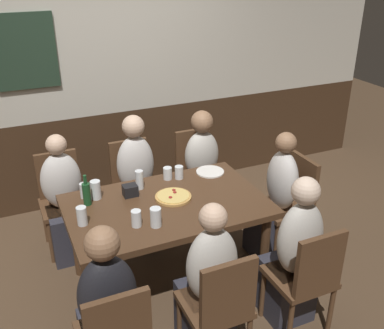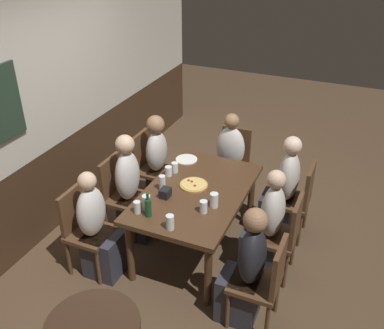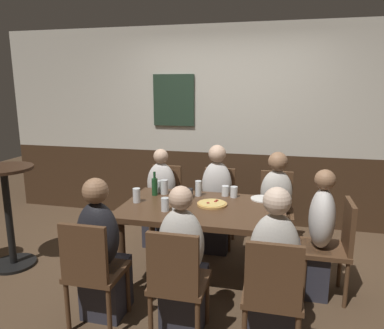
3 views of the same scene
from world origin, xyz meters
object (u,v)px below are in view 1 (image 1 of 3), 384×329
(person_right_far, at_px, (204,177))
(person_mid_near, at_px, (208,290))
(beer_bottle_green, at_px, (87,193))
(condiment_caddy, at_px, (130,190))
(pint_glass_stout, at_px, (84,192))
(highball_clear, at_px, (96,191))
(pint_glass_pale, at_px, (179,173))
(chair_right_near, at_px, (307,276))
(tumbler_water, at_px, (136,219))
(dining_table, at_px, (167,213))
(chair_right_far, at_px, (197,169))
(person_right_near, at_px, (293,262))
(pizza, at_px, (173,197))
(chair_mid_far, at_px, (133,182))
(beer_glass_tall, at_px, (156,218))
(plate_white_large, at_px, (210,172))
(chair_mid_near, at_px, (220,304))
(tumbler_short, at_px, (168,174))
(pint_glass_amber, at_px, (139,181))
(chair_head_east, at_px, (291,200))
(person_mid_far, at_px, (138,188))
(chair_left_far, at_px, (62,196))
(person_head_east, at_px, (275,205))
(person_left_far, at_px, (66,207))
(person_left_near, at_px, (108,319))

(person_right_far, bearing_deg, person_mid_near, -114.36)
(beer_bottle_green, xyz_separation_m, condiment_caddy, (0.33, -0.00, -0.05))
(pint_glass_stout, distance_m, highball_clear, 0.10)
(person_mid_near, relative_size, pint_glass_pale, 10.41)
(chair_right_near, distance_m, tumbler_water, 1.22)
(pint_glass_stout, bearing_deg, dining_table, -32.10)
(chair_right_far, bearing_deg, person_right_near, -90.00)
(chair_right_near, bearing_deg, pizza, 121.66)
(chair_mid_far, bearing_deg, condiment_caddy, -107.87)
(beer_glass_tall, relative_size, plate_white_large, 0.58)
(chair_mid_near, bearing_deg, pizza, 85.37)
(chair_right_near, xyz_separation_m, pint_glass_pale, (-0.41, 1.23, 0.30))
(tumbler_short, relative_size, condiment_caddy, 0.94)
(pint_glass_amber, height_order, beer_glass_tall, pint_glass_amber)
(chair_mid_far, bearing_deg, pizza, -84.77)
(beer_glass_tall, height_order, highball_clear, highball_clear)
(chair_mid_far, distance_m, chair_head_east, 1.47)
(person_mid_far, height_order, tumbler_short, person_mid_far)
(chair_mid_far, relative_size, pint_glass_amber, 5.64)
(chair_left_far, relative_size, highball_clear, 5.93)
(chair_head_east, relative_size, person_head_east, 0.77)
(pint_glass_pale, distance_m, tumbler_short, 0.10)
(person_head_east, bearing_deg, person_left_far, 156.38)
(chair_left_far, bearing_deg, tumbler_short, -32.51)
(pint_glass_amber, bearing_deg, chair_mid_far, 79.25)
(person_left_far, bearing_deg, person_left_near, -90.00)
(chair_mid_far, bearing_deg, tumbler_short, -73.40)
(dining_table, distance_m, person_left_near, 1.00)
(chair_mid_near, xyz_separation_m, tumbler_water, (-0.30, 0.69, 0.30))
(person_right_near, bearing_deg, chair_right_near, -90.00)
(chair_mid_far, relative_size, person_mid_far, 0.74)
(chair_mid_near, xyz_separation_m, person_right_far, (0.66, 1.62, -0.01))
(person_right_far, distance_m, person_head_east, 0.80)
(dining_table, distance_m, tumbler_water, 0.39)
(chair_mid_far, height_order, chair_left_far, same)
(person_left_far, distance_m, person_head_east, 1.81)
(person_right_far, distance_m, beer_bottle_green, 1.35)
(pint_glass_amber, relative_size, pint_glass_pale, 1.42)
(chair_mid_far, bearing_deg, person_left_far, -166.05)
(chair_right_far, distance_m, highball_clear, 1.31)
(chair_right_far, height_order, tumbler_water, chair_right_far)
(person_mid_near, relative_size, pint_glass_amber, 7.34)
(person_left_far, distance_m, pint_glass_amber, 0.77)
(person_left_far, relative_size, tumbler_short, 10.82)
(pint_glass_stout, xyz_separation_m, tumbler_short, (0.70, 0.03, -0.01))
(plate_white_large, bearing_deg, dining_table, -147.68)
(chair_right_near, distance_m, pint_glass_pale, 1.33)
(beer_glass_tall, bearing_deg, chair_right_near, -37.03)
(chair_left_far, xyz_separation_m, person_left_far, (0.00, -0.16, -0.03))
(tumbler_short, bearing_deg, chair_right_near, -68.21)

